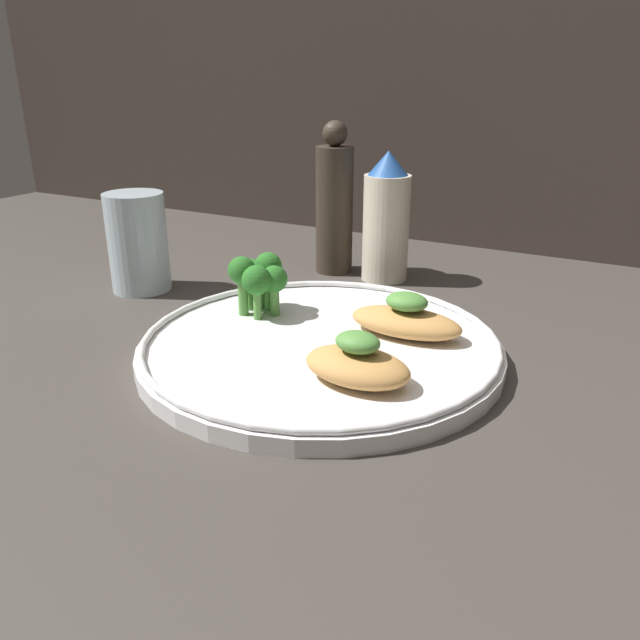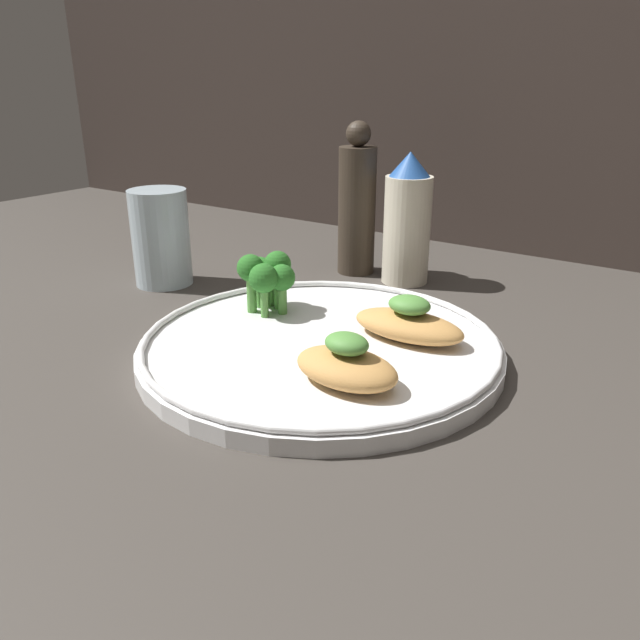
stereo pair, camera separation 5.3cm
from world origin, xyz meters
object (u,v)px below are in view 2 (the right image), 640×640
plate (320,346)px  broccoli_bunch (267,274)px  pepper_grinder (357,206)px  sauce_bottle (407,222)px  drinking_glass (161,238)px

plate → broccoli_bunch: bearing=158.1°
pepper_grinder → plate: bearing=-65.4°
plate → sauce_bottle: sauce_bottle is taller
sauce_bottle → pepper_grinder: 6.85cm
sauce_bottle → drinking_glass: sauce_bottle is taller
sauce_bottle → pepper_grinder: (-6.77, 0.00, 1.04)cm
sauce_bottle → plate: bearing=-80.8°
pepper_grinder → drinking_glass: bearing=-133.9°
broccoli_bunch → sauce_bottle: bearing=76.1°
broccoli_bunch → drinking_glass: 18.19cm
plate → pepper_grinder: 26.27cm
plate → drinking_glass: (-26.53, 6.32, 4.47)cm
drinking_glass → pepper_grinder: bearing=46.1°
broccoli_bunch → drinking_glass: (-17.96, 2.88, 0.42)cm
broccoli_bunch → pepper_grinder: 19.87cm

